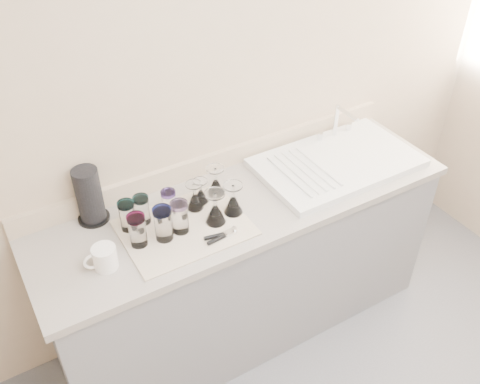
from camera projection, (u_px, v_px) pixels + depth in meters
counter_unit at (245, 265)px, 2.81m from camera, size 2.06×0.62×0.90m
sink_unit at (337, 162)px, 2.75m from camera, size 0.82×0.50×0.22m
dish_towel at (185, 228)px, 2.37m from camera, size 0.55×0.42×0.01m
tumbler_teal at (127, 215)px, 2.32m from camera, size 0.07×0.07×0.14m
tumbler_cyan at (142, 209)px, 2.35m from camera, size 0.07×0.07×0.14m
tumbler_purple at (169, 203)px, 2.39m from camera, size 0.07×0.07×0.13m
tumbler_magenta at (138, 230)px, 2.24m from camera, size 0.08×0.08×0.15m
tumbler_blue at (163, 223)px, 2.26m from camera, size 0.08×0.08×0.16m
tumbler_lavender at (180, 217)px, 2.30m from camera, size 0.08×0.08×0.15m
goblet_back_left at (201, 194)px, 2.49m from camera, size 0.07×0.07×0.12m
goblet_back_right at (216, 185)px, 2.52m from camera, size 0.08×0.08×0.15m
goblet_front_left at (215, 212)px, 2.36m from camera, size 0.09×0.09×0.16m
goblet_front_right at (233, 203)px, 2.42m from camera, size 0.09×0.09×0.16m
goblet_extra at (195, 200)px, 2.45m from camera, size 0.08×0.08×0.14m
can_opener at (221, 236)px, 2.31m from camera, size 0.15×0.05×0.02m
white_mug at (104, 258)px, 2.16m from camera, size 0.14×0.11×0.10m
paper_towel_roll at (89, 196)px, 2.34m from camera, size 0.14×0.14×0.27m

